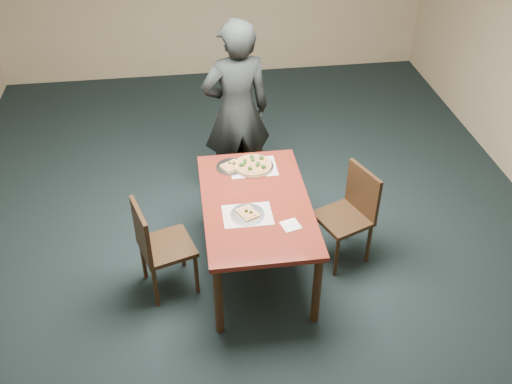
{
  "coord_description": "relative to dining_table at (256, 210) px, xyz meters",
  "views": [
    {
      "loc": [
        -0.49,
        -3.85,
        3.69
      ],
      "look_at": [
        0.03,
        -0.12,
        0.85
      ],
      "focal_mm": 40.0,
      "sensor_mm": 36.0,
      "label": 1
    }
  ],
  "objects": [
    {
      "name": "ground",
      "position": [
        -0.03,
        0.12,
        -0.66
      ],
      "size": [
        8.0,
        8.0,
        0.0
      ],
      "primitive_type": "plane",
      "color": "black",
      "rests_on": "ground"
    },
    {
      "name": "room_shell",
      "position": [
        -0.03,
        0.12,
        1.08
      ],
      "size": [
        8.0,
        8.0,
        8.0
      ],
      "color": "tan",
      "rests_on": "ground"
    },
    {
      "name": "dining_table",
      "position": [
        0.0,
        0.0,
        0.0
      ],
      "size": [
        0.9,
        1.5,
        0.75
      ],
      "color": "#5B1912",
      "rests_on": "ground"
    },
    {
      "name": "chair_far",
      "position": [
        0.02,
        1.18,
        -0.14
      ],
      "size": [
        0.54,
        0.54,
        0.91
      ],
      "rotation": [
        0.0,
        0.0,
        0.35
      ],
      "color": "black",
      "rests_on": "ground"
    },
    {
      "name": "chair_left",
      "position": [
        -0.85,
        -0.15,
        -0.14
      ],
      "size": [
        0.53,
        0.53,
        0.91
      ],
      "rotation": [
        0.0,
        0.0,
        1.87
      ],
      "color": "black",
      "rests_on": "ground"
    },
    {
      "name": "chair_right",
      "position": [
        0.86,
        0.06,
        -0.14
      ],
      "size": [
        0.55,
        0.55,
        0.91
      ],
      "rotation": [
        0.0,
        0.0,
        -1.19
      ],
      "color": "black",
      "rests_on": "ground"
    },
    {
      "name": "diner",
      "position": [
        -0.03,
        1.2,
        0.29
      ],
      "size": [
        0.75,
        0.56,
        1.89
      ],
      "primitive_type": "imported",
      "rotation": [
        0.0,
        0.0,
        3.3
      ],
      "color": "black",
      "rests_on": "ground"
    },
    {
      "name": "placemat_main",
      "position": [
        0.05,
        0.51,
        0.09
      ],
      "size": [
        0.42,
        0.32,
        0.0
      ],
      "primitive_type": "cube",
      "color": "white",
      "rests_on": "dining_table"
    },
    {
      "name": "placemat_near",
      "position": [
        -0.09,
        -0.17,
        0.09
      ],
      "size": [
        0.4,
        0.3,
        0.0
      ],
      "primitive_type": "cube",
      "color": "white",
      "rests_on": "dining_table"
    },
    {
      "name": "pizza_pan",
      "position": [
        0.04,
        0.5,
        0.12
      ],
      "size": [
        0.37,
        0.37,
        0.07
      ],
      "color": "silver",
      "rests_on": "dining_table"
    },
    {
      "name": "slice_plate_near",
      "position": [
        -0.09,
        -0.17,
        0.11
      ],
      "size": [
        0.28,
        0.28,
        0.06
      ],
      "color": "silver",
      "rests_on": "dining_table"
    },
    {
      "name": "slice_plate_far",
      "position": [
        -0.15,
        0.53,
        0.1
      ],
      "size": [
        0.28,
        0.28,
        0.06
      ],
      "color": "silver",
      "rests_on": "dining_table"
    },
    {
      "name": "napkin",
      "position": [
        0.23,
        -0.35,
        0.09
      ],
      "size": [
        0.17,
        0.17,
        0.01
      ],
      "primitive_type": "cube",
      "rotation": [
        0.0,
        0.0,
        0.27
      ],
      "color": "white",
      "rests_on": "dining_table"
    }
  ]
}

